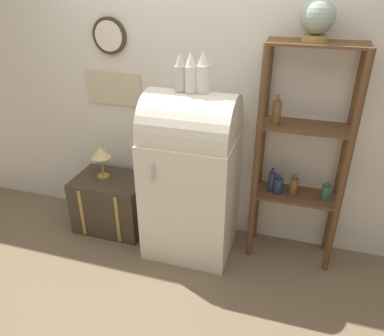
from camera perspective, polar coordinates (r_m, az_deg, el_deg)
ground_plane at (r=3.24m, az=-1.37°, el=-13.92°), size 12.00×12.00×0.00m
wall_back at (r=3.08m, az=1.68°, el=12.64°), size 7.00×0.09×2.70m
refrigerator at (r=3.01m, az=-0.11°, el=-0.76°), size 0.70×0.66×1.39m
suitcase_trunk at (r=3.56m, az=-12.08°, el=-5.19°), size 0.63×0.47×0.51m
shelf_unit at (r=2.92m, az=16.22°, el=2.52°), size 0.67×0.31×1.75m
globe at (r=2.70m, az=18.58°, el=20.82°), size 0.22×0.22×0.26m
vase_left at (r=2.74m, az=-1.82°, el=14.25°), size 0.08×0.08×0.28m
vase_center at (r=2.71m, az=-0.31°, el=14.19°), size 0.08×0.08×0.28m
vase_right at (r=2.71m, az=1.66°, el=14.26°), size 0.11×0.11×0.29m
desk_lamp at (r=3.37m, az=-13.73°, el=2.08°), size 0.18×0.18×0.29m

